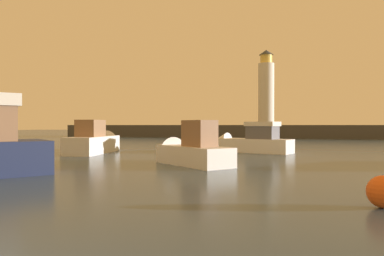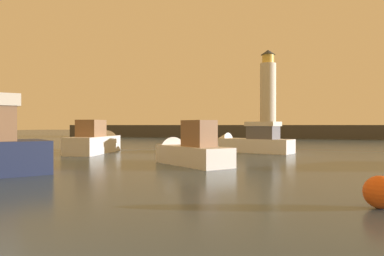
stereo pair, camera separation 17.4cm
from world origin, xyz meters
TOP-DOWN VIEW (x-y plane):
  - ground_plane at (0.00, 29.27)m, footprint 220.00×220.00m
  - breakwater at (0.00, 58.54)m, footprint 73.58×5.41m
  - lighthouse at (-0.77, 58.54)m, footprint 2.59×2.59m
  - motorboat_0 at (-1.47, 16.44)m, footprint 5.84×5.21m
  - motorboat_1 at (-10.49, 22.47)m, footprint 3.13×7.75m
  - motorboat_2 at (0.50, 26.01)m, footprint 7.18×3.98m
  - mooring_buoy at (6.52, 7.73)m, footprint 0.83×0.83m

SIDE VIEW (x-z plane):
  - ground_plane at x=0.00m, z-range 0.00..0.00m
  - mooring_buoy at x=6.52m, z-range 0.00..0.83m
  - motorboat_0 at x=-1.47m, z-range -0.64..2.04m
  - motorboat_2 at x=0.50m, z-range -0.56..2.14m
  - motorboat_1 at x=-10.49m, z-range -0.55..2.22m
  - breakwater at x=0.00m, z-range 0.00..2.11m
  - lighthouse at x=-0.77m, z-range 1.78..14.13m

